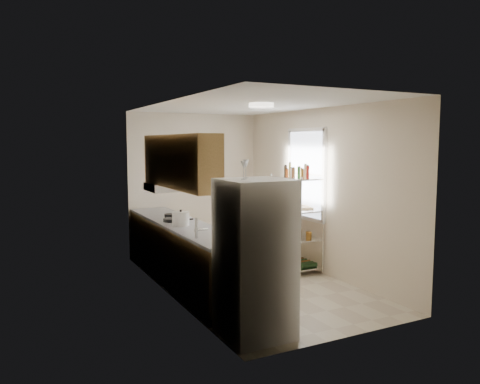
% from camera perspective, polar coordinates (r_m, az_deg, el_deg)
% --- Properties ---
extents(room, '(2.52, 4.42, 2.62)m').
position_cam_1_polar(room, '(6.79, 1.30, -0.41)').
color(room, '#BEB49A').
rests_on(room, ground).
extents(counter_run, '(0.63, 3.51, 0.90)m').
position_cam_1_polar(counter_run, '(6.96, -7.18, -7.37)').
color(counter_run, tan).
rests_on(counter_run, ground).
extents(upper_cabinets, '(0.33, 2.20, 0.72)m').
position_cam_1_polar(upper_cabinets, '(6.42, -7.45, 3.74)').
color(upper_cabinets, tan).
rests_on(upper_cabinets, room).
extents(range_hood, '(0.50, 0.60, 0.12)m').
position_cam_1_polar(range_hood, '(7.22, -9.14, 0.61)').
color(range_hood, '#B7BABC').
rests_on(range_hood, room).
extents(window, '(0.06, 1.00, 1.46)m').
position_cam_1_polar(window, '(7.71, 8.09, 2.17)').
color(window, white).
rests_on(window, room).
extents(bakers_rack, '(0.45, 0.90, 1.73)m').
position_cam_1_polar(bakers_rack, '(7.59, 6.92, -1.23)').
color(bakers_rack, silver).
rests_on(bakers_rack, ground).
extents(ceiling_dome, '(0.34, 0.34, 0.05)m').
position_cam_1_polar(ceiling_dome, '(6.51, 2.61, 10.51)').
color(ceiling_dome, white).
rests_on(ceiling_dome, room).
extents(refrigerator, '(0.69, 0.69, 1.68)m').
position_cam_1_polar(refrigerator, '(4.99, 1.81, -8.10)').
color(refrigerator, silver).
rests_on(refrigerator, ground).
extents(wine_glass_a, '(0.07, 0.07, 0.20)m').
position_cam_1_polar(wine_glass_a, '(4.96, 0.72, 2.83)').
color(wine_glass_a, silver).
rests_on(wine_glass_a, refrigerator).
extents(wine_glass_b, '(0.07, 0.07, 0.19)m').
position_cam_1_polar(wine_glass_b, '(4.81, 0.46, 2.68)').
color(wine_glass_b, silver).
rests_on(wine_glass_b, refrigerator).
extents(rice_cooker, '(0.24, 0.24, 0.20)m').
position_cam_1_polar(rice_cooker, '(6.63, -7.23, -3.25)').
color(rice_cooker, silver).
rests_on(rice_cooker, counter_run).
extents(frying_pan_large, '(0.33, 0.33, 0.05)m').
position_cam_1_polar(frying_pan_large, '(7.00, -8.23, -3.39)').
color(frying_pan_large, black).
rests_on(frying_pan_large, counter_run).
extents(frying_pan_small, '(0.33, 0.33, 0.05)m').
position_cam_1_polar(frying_pan_small, '(7.43, -8.30, -2.84)').
color(frying_pan_small, black).
rests_on(frying_pan_small, counter_run).
extents(cutting_board, '(0.43, 0.51, 0.03)m').
position_cam_1_polar(cutting_board, '(7.61, 7.18, -1.84)').
color(cutting_board, tan).
rests_on(cutting_board, bakers_rack).
extents(espresso_machine, '(0.19, 0.25, 0.27)m').
position_cam_1_polar(espresso_machine, '(7.89, 6.02, -0.68)').
color(espresso_machine, black).
rests_on(espresso_machine, bakers_rack).
extents(storage_bag, '(0.11, 0.15, 0.16)m').
position_cam_1_polar(storage_bag, '(7.75, 5.80, -4.56)').
color(storage_bag, maroon).
rests_on(storage_bag, bakers_rack).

